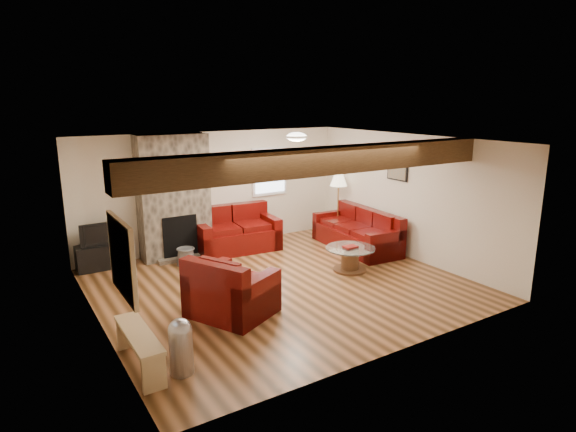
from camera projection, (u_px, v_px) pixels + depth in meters
name	position (u px, v px, depth m)	size (l,w,h in m)	color
room	(281.00, 215.00, 8.12)	(8.00, 8.00, 8.00)	#4E2E14
oak_beam	(326.00, 160.00, 6.84)	(6.00, 0.36, 0.38)	#31200E
chimney_breast	(174.00, 198.00, 9.66)	(1.40, 0.67, 2.50)	#39332C
back_window	(270.00, 171.00, 10.98)	(0.90, 0.08, 1.10)	white
hatch_window	(123.00, 258.00, 5.31)	(0.08, 1.00, 0.90)	tan
ceiling_dome	(297.00, 138.00, 9.05)	(0.40, 0.40, 0.18)	white
artwork_back	(221.00, 169.00, 10.32)	(0.42, 0.06, 0.52)	black
artwork_right	(397.00, 170.00, 9.78)	(0.06, 0.55, 0.42)	black
sofa_three	(356.00, 229.00, 10.38)	(2.18, 0.91, 0.84)	#430405
loveseat	(236.00, 229.00, 10.26)	(1.75, 1.00, 0.93)	#430405
armchair_red	(232.00, 285.00, 7.17)	(1.13, 0.99, 0.92)	#430405
coffee_table	(350.00, 259.00, 9.05)	(0.93, 0.93, 0.49)	#4E2F19
tv_cabinet	(103.00, 256.00, 9.18)	(0.95, 0.38, 0.48)	black
television	(100.00, 233.00, 9.07)	(0.77, 0.10, 0.44)	black
floor_lamp	(338.00, 184.00, 10.96)	(0.39, 0.39, 1.50)	tan
pine_bench	(140.00, 350.00, 5.76)	(0.29, 1.23, 0.46)	tan
pedal_bin	(181.00, 346.00, 5.62)	(0.28, 0.28, 0.70)	#ABABB0
coal_bucket	(186.00, 256.00, 9.39)	(0.37, 0.37, 0.35)	slate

